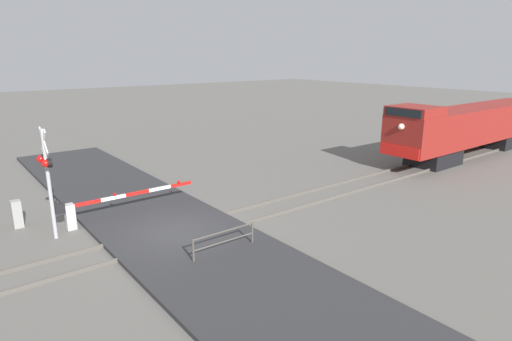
% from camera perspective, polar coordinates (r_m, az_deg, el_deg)
% --- Properties ---
extents(ground_plane, '(160.00, 160.00, 0.00)m').
position_cam_1_polar(ground_plane, '(17.20, -10.46, -8.58)').
color(ground_plane, '#605E59').
extents(rail_track_left, '(0.08, 80.00, 0.15)m').
position_cam_1_polar(rail_track_left, '(17.76, -11.56, -7.59)').
color(rail_track_left, '#59544C').
rests_on(rail_track_left, ground_plane).
extents(rail_track_right, '(0.08, 80.00, 0.15)m').
position_cam_1_polar(rail_track_right, '(16.58, -9.31, -9.17)').
color(rail_track_right, '#59544C').
rests_on(rail_track_right, ground_plane).
extents(road_surface, '(36.00, 5.32, 0.15)m').
position_cam_1_polar(road_surface, '(17.17, -10.47, -8.35)').
color(road_surface, '#2D2D30').
rests_on(road_surface, ground_plane).
extents(locomotive, '(2.73, 17.17, 3.95)m').
position_cam_1_polar(locomotive, '(33.32, 26.72, 5.30)').
color(locomotive, black).
rests_on(locomotive, ground_plane).
extents(crossing_signal, '(1.18, 0.33, 4.31)m').
position_cam_1_polar(crossing_signal, '(17.60, -26.15, -0.05)').
color(crossing_signal, '#ADADB2').
rests_on(crossing_signal, ground_plane).
extents(crossing_gate, '(0.36, 6.08, 1.17)m').
position_cam_1_polar(crossing_gate, '(19.03, -21.15, -4.64)').
color(crossing_gate, silver).
rests_on(crossing_gate, ground_plane).
extents(utility_cabinet, '(0.37, 0.36, 1.15)m').
position_cam_1_polar(utility_cabinet, '(20.05, -29.29, -5.10)').
color(utility_cabinet, '#999993').
rests_on(utility_cabinet, ground_plane).
extents(guard_railing, '(0.08, 2.55, 0.95)m').
position_cam_1_polar(guard_railing, '(15.18, -4.28, -9.13)').
color(guard_railing, '#4C4742').
rests_on(guard_railing, ground_plane).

